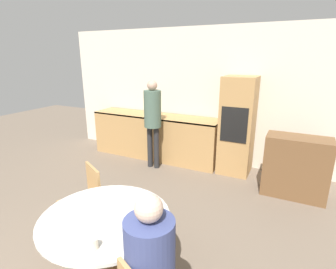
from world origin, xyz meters
name	(u,v)px	position (x,y,z in m)	size (l,w,h in m)	color
wall_back	(213,97)	(0.00, 4.92, 1.30)	(6.58, 0.05, 2.60)	silver
kitchen_counter	(156,136)	(-1.09, 4.57, 0.47)	(2.69, 0.60, 0.91)	tan
oven_unit	(237,126)	(0.57, 4.58, 0.87)	(0.56, 0.59, 1.74)	tan
sideboard	(296,167)	(1.57, 4.10, 0.47)	(0.90, 0.45, 0.93)	brown
dining_table	(107,236)	(0.12, 1.51, 0.54)	(1.11, 1.11, 0.75)	brown
chair_far_left	(86,198)	(-0.56, 1.97, 0.50)	(0.54, 0.54, 0.87)	tan
person_seated	(148,269)	(0.74, 1.17, 0.74)	(0.33, 0.40, 1.27)	#262628
person_standing	(153,115)	(-0.87, 4.07, 1.03)	(0.31, 0.31, 1.66)	#262628
cup	(93,243)	(0.30, 1.15, 0.79)	(0.07, 0.07, 0.09)	beige
bowl_near	(144,207)	(0.35, 1.75, 0.77)	(0.15, 0.15, 0.04)	silver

